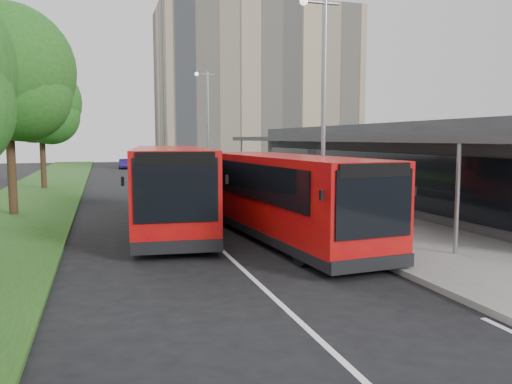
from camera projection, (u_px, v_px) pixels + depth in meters
ground at (221, 250)px, 14.87m from camera, size 120.00×120.00×0.00m
pavement at (239, 184)px, 35.62m from camera, size 5.00×80.00×0.15m
grass_verge at (43, 190)px, 31.81m from camera, size 5.00×80.00×0.10m
lane_centre_line at (163, 195)px, 29.12m from camera, size 0.12×70.00×0.01m
kerb_dashes at (205, 187)px, 33.89m from camera, size 0.12×56.00×0.01m
office_block at (255, 90)px, 57.92m from camera, size 22.00×12.00×18.00m
station_building at (392, 164)px, 25.44m from camera, size 7.70×26.00×4.00m
tree_mid at (7, 79)px, 20.80m from camera, size 5.55×5.55×8.92m
tree_far at (41, 107)px, 32.24m from camera, size 5.12×5.12×8.23m
lamp_post_near at (322, 98)px, 17.48m from camera, size 1.44×0.28×8.00m
lamp_post_far at (207, 119)px, 36.48m from camera, size 1.44×0.28×8.00m
bus_main at (286, 197)px, 16.08m from camera, size 3.24×9.93×2.76m
bus_second at (171, 187)px, 18.39m from camera, size 3.70×10.73×2.98m
litter_bin at (290, 190)px, 26.16m from camera, size 0.66×0.66×0.94m
bollard at (231, 179)px, 33.05m from camera, size 0.16×0.16×0.95m
car_near at (154, 166)px, 50.64m from camera, size 2.41×3.53×1.12m
car_far at (125, 164)px, 55.46m from camera, size 1.42×3.35×1.08m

